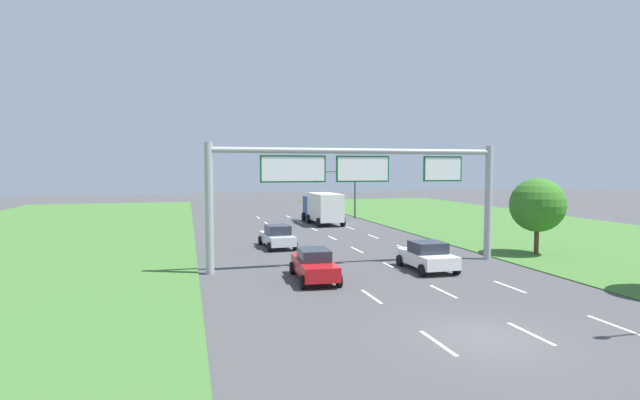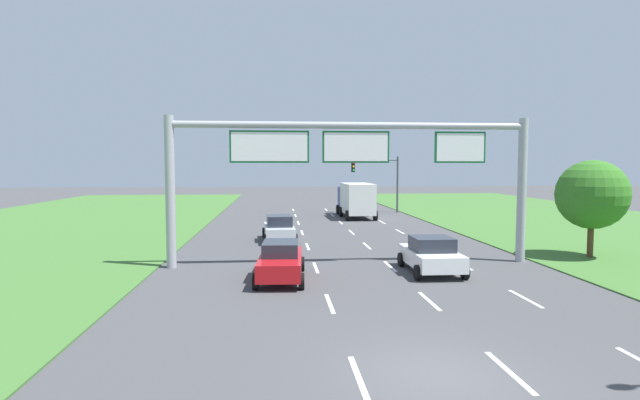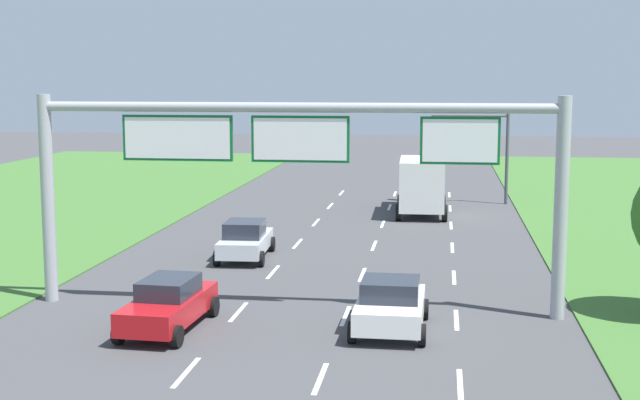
{
  "view_description": "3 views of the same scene",
  "coord_description": "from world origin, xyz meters",
  "px_view_note": "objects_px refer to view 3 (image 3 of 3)",
  "views": [
    {
      "loc": [
        -9.51,
        -14.27,
        5.66
      ],
      "look_at": [
        -1.18,
        16.92,
        3.56
      ],
      "focal_mm": 28.0,
      "sensor_mm": 36.0,
      "label": 1
    },
    {
      "loc": [
        -3.56,
        -10.71,
        4.73
      ],
      "look_at": [
        -1.25,
        15.36,
        2.91
      ],
      "focal_mm": 28.0,
      "sensor_mm": 36.0,
      "label": 2
    },
    {
      "loc": [
        4.67,
        -15.48,
        7.59
      ],
      "look_at": [
        0.64,
        14.08,
        3.43
      ],
      "focal_mm": 50.0,
      "sensor_mm": 36.0,
      "label": 3
    }
  ],
  "objects_px": {
    "traffic_light_mast": "(474,139)",
    "car_lead_silver": "(390,305)",
    "car_mid_lane": "(168,304)",
    "sign_gantry": "(294,159)",
    "car_near_red": "(245,240)",
    "box_truck": "(422,183)"
  },
  "relations": [
    {
      "from": "sign_gantry",
      "to": "traffic_light_mast",
      "type": "distance_m",
      "value": 26.51
    },
    {
      "from": "car_lead_silver",
      "to": "traffic_light_mast",
      "type": "relative_size",
      "value": 0.71
    },
    {
      "from": "car_lead_silver",
      "to": "sign_gantry",
      "type": "height_order",
      "value": "sign_gantry"
    },
    {
      "from": "sign_gantry",
      "to": "car_near_red",
      "type": "bearing_deg",
      "value": 113.38
    },
    {
      "from": "car_near_red",
      "to": "box_truck",
      "type": "height_order",
      "value": "box_truck"
    },
    {
      "from": "car_near_red",
      "to": "box_truck",
      "type": "bearing_deg",
      "value": 59.67
    },
    {
      "from": "car_lead_silver",
      "to": "car_mid_lane",
      "type": "distance_m",
      "value": 6.68
    },
    {
      "from": "car_near_red",
      "to": "car_mid_lane",
      "type": "height_order",
      "value": "car_near_red"
    },
    {
      "from": "car_mid_lane",
      "to": "sign_gantry",
      "type": "distance_m",
      "value": 6.06
    },
    {
      "from": "car_near_red",
      "to": "car_mid_lane",
      "type": "bearing_deg",
      "value": -92.95
    },
    {
      "from": "sign_gantry",
      "to": "car_lead_silver",
      "type": "bearing_deg",
      "value": -32.46
    },
    {
      "from": "box_truck",
      "to": "sign_gantry",
      "type": "bearing_deg",
      "value": -101.1
    },
    {
      "from": "car_mid_lane",
      "to": "car_near_red",
      "type": "bearing_deg",
      "value": 93.28
    },
    {
      "from": "car_mid_lane",
      "to": "traffic_light_mast",
      "type": "height_order",
      "value": "traffic_light_mast"
    },
    {
      "from": "sign_gantry",
      "to": "traffic_light_mast",
      "type": "bearing_deg",
      "value": 75.47
    },
    {
      "from": "traffic_light_mast",
      "to": "car_lead_silver",
      "type": "bearing_deg",
      "value": -96.95
    },
    {
      "from": "box_truck",
      "to": "sign_gantry",
      "type": "xyz_separation_m",
      "value": [
        -3.66,
        -21.34,
        3.28
      ]
    },
    {
      "from": "car_mid_lane",
      "to": "box_truck",
      "type": "xyz_separation_m",
      "value": [
        7.03,
        24.17,
        0.89
      ]
    },
    {
      "from": "car_mid_lane",
      "to": "traffic_light_mast",
      "type": "relative_size",
      "value": 0.81
    },
    {
      "from": "car_lead_silver",
      "to": "sign_gantry",
      "type": "relative_size",
      "value": 0.23
    },
    {
      "from": "car_mid_lane",
      "to": "traffic_light_mast",
      "type": "xyz_separation_m",
      "value": [
        10.02,
        28.48,
        3.07
      ]
    },
    {
      "from": "car_near_red",
      "to": "car_mid_lane",
      "type": "relative_size",
      "value": 0.97
    }
  ]
}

